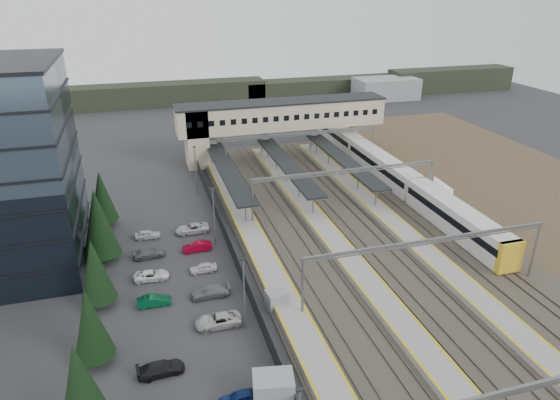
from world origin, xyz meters
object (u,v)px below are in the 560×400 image
object	(u,v)px
footbridge	(268,119)
train	(383,168)
relay_cabin_far	(277,300)
billboard	(442,192)
relay_cabin_near	(273,390)

from	to	relation	value
footbridge	train	xyz separation A→B (m)	(16.30, -16.62, -5.69)
relay_cabin_far	train	xyz separation A→B (m)	(27.99, 30.88, 1.24)
footbridge	billboard	world-z (taller)	footbridge
relay_cabin_near	relay_cabin_far	xyz separation A→B (m)	(3.86, 12.55, -0.38)
billboard	relay_cabin_near	bearing A→B (deg)	-139.46
train	billboard	xyz separation A→B (m)	(2.51, -14.04, 0.71)
billboard	relay_cabin_far	bearing A→B (deg)	-151.10
relay_cabin_near	billboard	xyz separation A→B (m)	(34.35, 29.39, 1.57)
billboard	train	bearing A→B (deg)	100.12
footbridge	relay_cabin_near	bearing A→B (deg)	-104.52
relay_cabin_near	relay_cabin_far	world-z (taller)	relay_cabin_near
relay_cabin_near	train	world-z (taller)	train
relay_cabin_far	train	size ratio (longest dim) A/B	0.04
relay_cabin_near	billboard	distance (m)	45.24
relay_cabin_near	train	xyz separation A→B (m)	(31.85, 43.43, 0.86)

